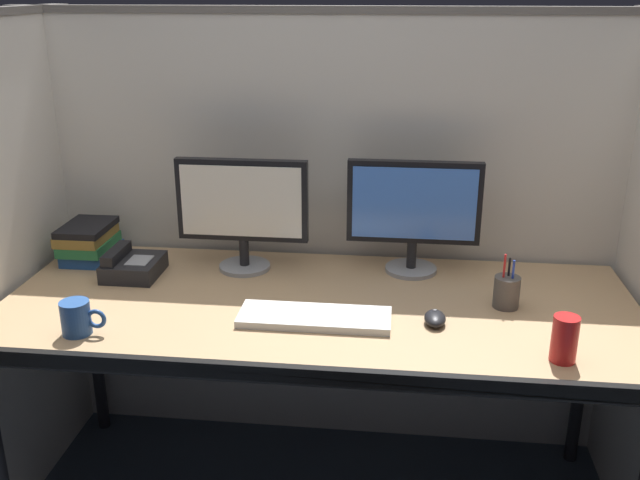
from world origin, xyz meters
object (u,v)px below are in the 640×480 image
at_px(desk_phone, 132,266).
at_px(coffee_mug, 77,318).
at_px(monitor_left, 242,207).
at_px(computer_mouse, 435,318).
at_px(desk, 318,319).
at_px(book_stack, 89,242).
at_px(keyboard_main, 315,317).
at_px(monitor_right, 414,209).
at_px(pen_cup, 507,292).
at_px(soda_can, 565,339).

bearing_deg(desk_phone, coffee_mug, -89.55).
distance_m(monitor_left, computer_mouse, 0.73).
distance_m(desk, book_stack, 0.88).
xyz_separation_m(desk_phone, book_stack, (-0.20, 0.12, 0.03)).
bearing_deg(keyboard_main, desk, 92.64).
bearing_deg(computer_mouse, book_stack, 162.63).
bearing_deg(desk_phone, monitor_left, 15.67).
height_order(book_stack, coffee_mug, book_stack).
distance_m(monitor_right, computer_mouse, 0.44).
bearing_deg(computer_mouse, coffee_mug, -169.96).
bearing_deg(desk_phone, book_stack, 148.13).
distance_m(desk, monitor_left, 0.46).
relative_size(computer_mouse, pen_cup, 0.58).
bearing_deg(pen_cup, desk, -175.59).
height_order(coffee_mug, soda_can, soda_can).
relative_size(monitor_right, soda_can, 3.52).
bearing_deg(monitor_right, keyboard_main, -124.05).
distance_m(monitor_left, pen_cup, 0.87).
relative_size(keyboard_main, computer_mouse, 4.48).
distance_m(monitor_right, keyboard_main, 0.53).
bearing_deg(computer_mouse, desk, 164.67).
distance_m(keyboard_main, desk_phone, 0.69).
bearing_deg(keyboard_main, pen_cup, 16.03).
height_order(monitor_right, soda_can, monitor_right).
relative_size(monitor_right, desk_phone, 2.26).
relative_size(desk, keyboard_main, 4.42).
xyz_separation_m(monitor_left, soda_can, (0.93, -0.51, -0.15)).
bearing_deg(book_stack, soda_can, -19.91).
bearing_deg(desk_phone, desk, -13.33).
relative_size(monitor_right, pen_cup, 2.58).
bearing_deg(computer_mouse, monitor_left, 151.09).
bearing_deg(desk_phone, soda_can, -17.87).
height_order(computer_mouse, pen_cup, pen_cup).
bearing_deg(soda_can, monitor_left, 151.17).
bearing_deg(monitor_right, computer_mouse, -80.40).
distance_m(computer_mouse, book_stack, 1.22).
bearing_deg(monitor_right, desk, -133.93).
distance_m(monitor_right, coffee_mug, 1.07).
bearing_deg(pen_cup, computer_mouse, -147.12).
height_order(desk_phone, book_stack, book_stack).
height_order(computer_mouse, coffee_mug, coffee_mug).
bearing_deg(desk, soda_can, -22.01).
xyz_separation_m(desk_phone, soda_can, (1.28, -0.41, 0.03)).
bearing_deg(monitor_right, book_stack, -179.11).
bearing_deg(monitor_left, soda_can, -28.83).
bearing_deg(soda_can, coffee_mug, -179.98).
height_order(monitor_left, keyboard_main, monitor_left).
bearing_deg(coffee_mug, monitor_left, 55.77).
bearing_deg(monitor_right, desk_phone, -171.25).
distance_m(keyboard_main, coffee_mug, 0.65).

